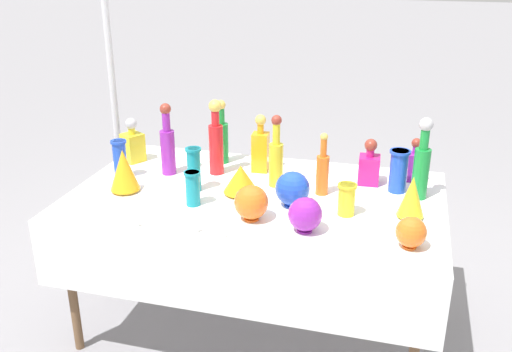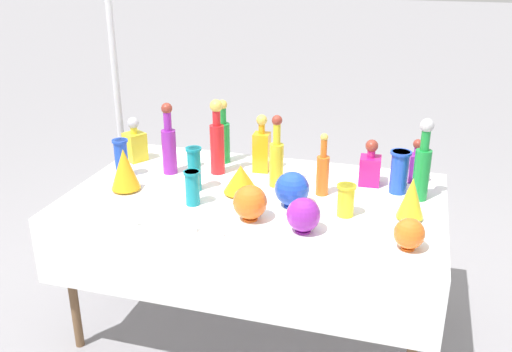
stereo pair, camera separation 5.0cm
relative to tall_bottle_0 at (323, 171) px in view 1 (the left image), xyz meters
name	(u,v)px [view 1 (the left image)]	position (x,y,z in m)	size (l,w,h in m)	color
ground_plane	(256,321)	(-0.31, -0.10, -0.88)	(40.00, 40.00, 0.00)	gray
display_table	(254,208)	(-0.31, -0.14, -0.18)	(1.83, 1.10, 0.76)	white
tall_bottle_0	(323,171)	(0.00, 0.00, 0.00)	(0.06, 0.06, 0.32)	orange
tall_bottle_1	(216,141)	(-0.59, 0.13, 0.06)	(0.08, 0.08, 0.41)	red
tall_bottle_2	(221,137)	(-0.62, 0.29, 0.03)	(0.08, 0.08, 0.36)	#198C38
tall_bottle_3	(168,145)	(-0.84, 0.05, 0.04)	(0.08, 0.08, 0.39)	purple
tall_bottle_4	(276,157)	(-0.25, 0.04, 0.03)	(0.07, 0.07, 0.38)	yellow
tall_bottle_5	(422,164)	(0.46, 0.08, 0.05)	(0.08, 0.08, 0.41)	#198C38
square_decanter_0	(369,166)	(0.21, 0.20, -0.03)	(0.11, 0.11, 0.24)	#C61972
square_decanter_1	(133,144)	(-1.11, 0.18, -0.02)	(0.14, 0.14, 0.26)	yellow
square_decanter_2	(414,163)	(0.44, 0.31, -0.03)	(0.09, 0.09, 0.23)	purple
square_decanter_3	(260,148)	(-0.37, 0.22, 0.01)	(0.09, 0.09, 0.32)	orange
slender_vase_0	(347,198)	(0.15, -0.21, -0.04)	(0.09, 0.09, 0.15)	yellow
slender_vase_1	(193,187)	(-0.57, -0.29, -0.03)	(0.08, 0.08, 0.17)	teal
slender_vase_2	(399,170)	(0.36, 0.13, -0.01)	(0.10, 0.10, 0.22)	blue
slender_vase_3	(120,158)	(-1.07, -0.07, -0.01)	(0.08, 0.08, 0.21)	blue
slender_vase_4	(194,168)	(-0.63, -0.13, 0.00)	(0.08, 0.08, 0.23)	teal
fluted_vase_0	(241,179)	(-0.39, -0.10, -0.05)	(0.18, 0.18, 0.15)	orange
fluted_vase_1	(412,197)	(0.43, -0.16, -0.02)	(0.12, 0.12, 0.20)	yellow
fluted_vase_2	(124,170)	(-0.96, -0.23, -0.01)	(0.15, 0.15, 0.22)	orange
round_bowl_0	(411,232)	(0.44, -0.45, -0.05)	(0.13, 0.13, 0.14)	orange
round_bowl_1	(292,189)	(-0.11, -0.18, -0.04)	(0.16, 0.16, 0.17)	blue
round_bowl_2	(251,202)	(-0.26, -0.37, -0.04)	(0.16, 0.16, 0.16)	orange
round_bowl_3	(305,214)	(-0.01, -0.42, -0.04)	(0.15, 0.15, 0.16)	purple
price_tag_left	(134,222)	(-0.74, -0.56, -0.11)	(0.05, 0.01, 0.04)	white
price_tag_center	(194,227)	(-0.47, -0.55, -0.10)	(0.05, 0.01, 0.05)	white
price_tag_right	(220,233)	(-0.34, -0.56, -0.11)	(0.05, 0.01, 0.04)	white
cardboard_box_behind_left	(338,212)	(-0.03, 1.07, -0.73)	(0.61, 0.47, 0.39)	tan
cardboard_box_behind_right	(355,220)	(0.10, 0.96, -0.72)	(0.48, 0.38, 0.40)	tan
canopy_pole	(112,81)	(-1.44, 0.59, 0.23)	(0.18, 0.18, 2.76)	silver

